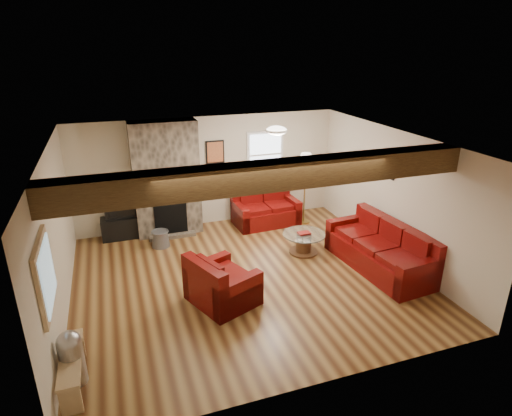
{
  "coord_description": "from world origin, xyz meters",
  "views": [
    {
      "loc": [
        -2.06,
        -6.46,
        4.01
      ],
      "look_at": [
        0.32,
        0.4,
        1.18
      ],
      "focal_mm": 30.0,
      "sensor_mm": 36.0,
      "label": 1
    }
  ],
  "objects": [
    {
      "name": "armchair_red",
      "position": [
        -0.59,
        -0.57,
        0.41
      ],
      "size": [
        1.21,
        1.28,
        0.82
      ],
      "primitive_type": null,
      "rotation": [
        0.0,
        0.0,
        1.96
      ],
      "color": "#4D0507",
      "rests_on": "floor"
    },
    {
      "name": "pine_bench",
      "position": [
        -2.83,
        -1.74,
        0.21
      ],
      "size": [
        0.26,
        1.1,
        0.41
      ],
      "primitive_type": null,
      "color": "tan",
      "rests_on": "floor"
    },
    {
      "name": "back_window",
      "position": [
        1.35,
        2.71,
        1.55
      ],
      "size": [
        0.9,
        0.08,
        1.1
      ],
      "primitive_type": null,
      "color": "white",
      "rests_on": "room"
    },
    {
      "name": "chimney_breast",
      "position": [
        -1.0,
        2.49,
        1.22
      ],
      "size": [
        1.4,
        0.67,
        2.5
      ],
      "color": "#3B352D",
      "rests_on": "floor"
    },
    {
      "name": "hatch_window",
      "position": [
        -2.96,
        -1.5,
        1.45
      ],
      "size": [
        0.08,
        1.0,
        0.9
      ],
      "primitive_type": null,
      "color": "tan",
      "rests_on": "room"
    },
    {
      "name": "television",
      "position": [
        -1.98,
        2.53,
        0.69
      ],
      "size": [
        0.73,
        0.1,
        0.42
      ],
      "primitive_type": "imported",
      "color": "black",
      "rests_on": "tv_cabinet"
    },
    {
      "name": "floor_lamp",
      "position": [
        2.07,
        2.01,
        1.44
      ],
      "size": [
        0.43,
        0.43,
        1.68
      ],
      "color": "#AB9547",
      "rests_on": "floor"
    },
    {
      "name": "room",
      "position": [
        0.0,
        0.0,
        1.25
      ],
      "size": [
        8.0,
        8.0,
        8.0
      ],
      "color": "#532D16",
      "rests_on": "ground"
    },
    {
      "name": "pedal_bin",
      "position": [
        -2.82,
        -1.71,
        0.38
      ],
      "size": [
        0.32,
        0.32,
        0.75
      ],
      "primitive_type": null,
      "rotation": [
        0.0,
        0.0,
        0.05
      ],
      "color": "#A8A7AC",
      "rests_on": "floor"
    },
    {
      "name": "sofa_three",
      "position": [
        2.48,
        -0.44,
        0.43
      ],
      "size": [
        1.14,
        2.32,
        0.87
      ],
      "primitive_type": null,
      "rotation": [
        0.0,
        0.0,
        -1.48
      ],
      "color": "#4D0507",
      "rests_on": "floor"
    },
    {
      "name": "ceiling_dome",
      "position": [
        0.9,
        0.9,
        2.44
      ],
      "size": [
        0.4,
        0.4,
        0.18
      ],
      "primitive_type": null,
      "color": "#F0DFCC",
      "rests_on": "room"
    },
    {
      "name": "coffee_table",
      "position": [
        1.41,
        0.58,
        0.21
      ],
      "size": [
        0.86,
        0.86,
        0.45
      ],
      "color": "#482B17",
      "rests_on": "floor"
    },
    {
      "name": "artwork_back",
      "position": [
        0.15,
        2.71,
        1.7
      ],
      "size": [
        0.42,
        0.06,
        0.52
      ],
      "primitive_type": null,
      "color": "black",
      "rests_on": "room"
    },
    {
      "name": "oak_beam",
      "position": [
        0.0,
        -1.25,
        2.31
      ],
      "size": [
        6.0,
        0.36,
        0.38
      ],
      "primitive_type": "cube",
      "color": "black",
      "rests_on": "room"
    },
    {
      "name": "tv_cabinet",
      "position": [
        -1.98,
        2.53,
        0.24
      ],
      "size": [
        0.95,
        0.38,
        0.48
      ],
      "primitive_type": "cube",
      "color": "black",
      "rests_on": "floor"
    },
    {
      "name": "artwork_right",
      "position": [
        2.96,
        0.3,
        1.75
      ],
      "size": [
        0.06,
        0.55,
        0.42
      ],
      "primitive_type": null,
      "color": "black",
      "rests_on": "room"
    },
    {
      "name": "coal_bucket",
      "position": [
        -1.3,
        1.83,
        0.18
      ],
      "size": [
        0.38,
        0.38,
        0.35
      ],
      "primitive_type": null,
      "color": "slate",
      "rests_on": "floor"
    },
    {
      "name": "loveseat",
      "position": [
        1.2,
        2.23,
        0.39
      ],
      "size": [
        1.52,
        0.93,
        0.78
      ],
      "primitive_type": null,
      "rotation": [
        0.0,
        0.0,
        0.06
      ],
      "color": "#4D0507",
      "rests_on": "floor"
    }
  ]
}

